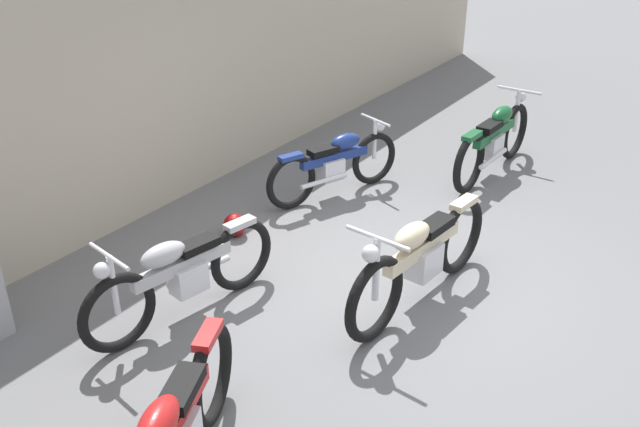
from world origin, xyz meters
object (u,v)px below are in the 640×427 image
at_px(motorcycle_cream, 420,257).
at_px(helmet, 235,225).
at_px(motorcycle_green, 494,140).
at_px(motorcycle_blue, 335,164).
at_px(motorcycle_silver, 181,275).

bearing_deg(motorcycle_cream, helmet, -85.34).
xyz_separation_m(helmet, motorcycle_green, (3.24, -1.73, 0.35)).
bearing_deg(helmet, motorcycle_blue, -13.31).
bearing_deg(motorcycle_blue, motorcycle_cream, -108.35).
height_order(helmet, motorcycle_green, motorcycle_green).
bearing_deg(motorcycle_cream, motorcycle_green, -164.35).
height_order(motorcycle_green, motorcycle_silver, motorcycle_green).
xyz_separation_m(motorcycle_cream, motorcycle_blue, (1.58, 1.92, -0.06)).
distance_m(motorcycle_cream, motorcycle_blue, 2.49).
bearing_deg(helmet, motorcycle_cream, -91.58).
bearing_deg(motorcycle_green, helmet, 154.63).
xyz_separation_m(motorcycle_silver, motorcycle_cream, (1.38, -1.66, 0.04)).
relative_size(helmet, motorcycle_silver, 0.13).
bearing_deg(helmet, motorcycle_green, -28.09).
height_order(helmet, motorcycle_blue, motorcycle_blue).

